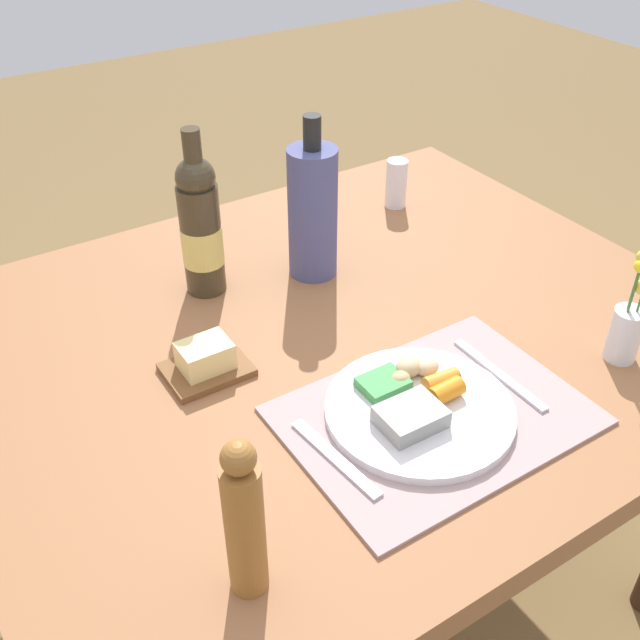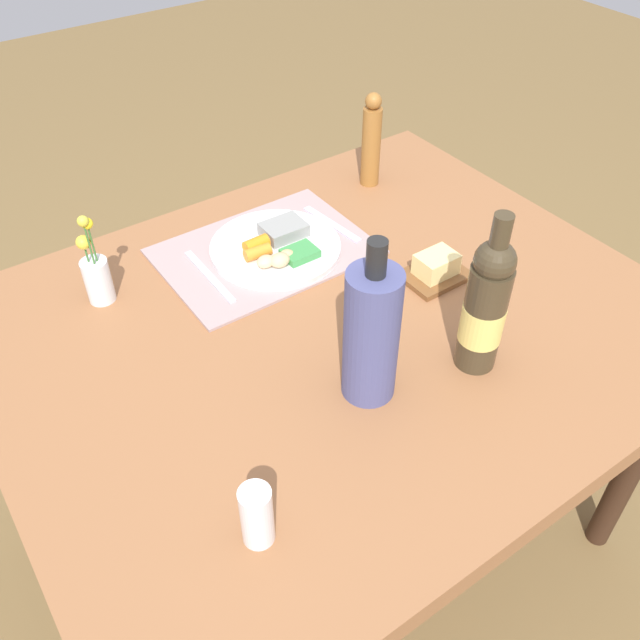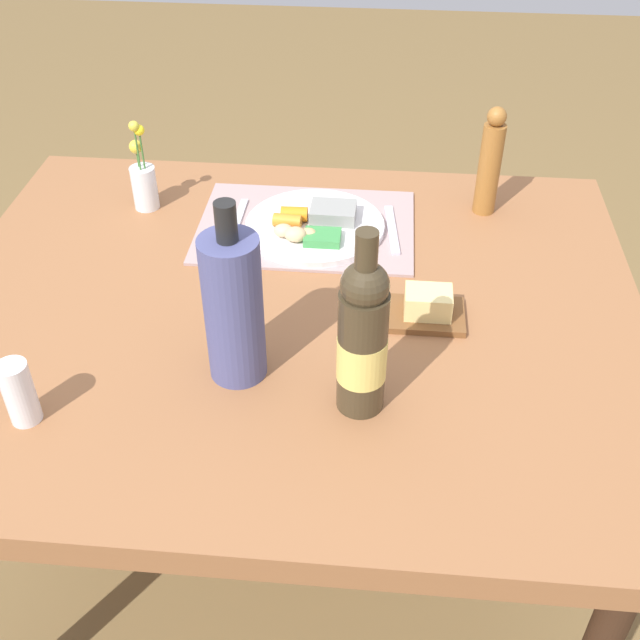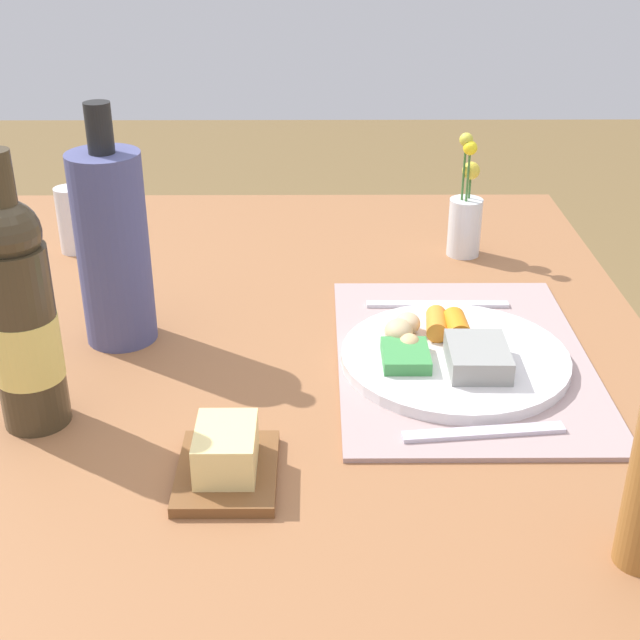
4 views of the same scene
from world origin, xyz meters
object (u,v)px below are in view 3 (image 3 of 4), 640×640
wine_bottle (363,339)px  cooler_bottle (233,307)px  butter_dish (427,308)px  pepper_mill (490,163)px  dinner_plate (315,225)px  salt_shaker (19,393)px  flower_vase (144,181)px  fork (392,229)px  knife (236,224)px  dining_table (288,333)px

wine_bottle → cooler_bottle: bearing=-15.8°
butter_dish → cooler_bottle: bearing=28.5°
butter_dish → pepper_mill: bearing=-108.2°
dinner_plate → cooler_bottle: (0.08, 0.42, 0.11)m
cooler_bottle → salt_shaker: 0.33m
cooler_bottle → butter_dish: (-0.30, -0.16, -0.11)m
cooler_bottle → flower_vase: 0.57m
fork → wine_bottle: bearing=79.4°
knife → butter_dish: (-0.38, 0.26, 0.01)m
salt_shaker → wine_bottle: wine_bottle is taller
dining_table → knife: 0.29m
salt_shaker → wine_bottle: 0.50m
knife → salt_shaker: size_ratio=1.86×
salt_shaker → pepper_mill: bearing=-137.1°
fork → cooler_bottle: (0.24, 0.43, 0.12)m
knife → salt_shaker: 0.60m
pepper_mill → wine_bottle: (0.23, 0.59, 0.02)m
dining_table → salt_shaker: bearing=41.3°
knife → wine_bottle: bearing=120.4°
dinner_plate → salt_shaker: size_ratio=2.63×
dining_table → butter_dish: 0.26m
fork → wine_bottle: size_ratio=0.58×
knife → cooler_bottle: cooler_bottle is taller
pepper_mill → flower_vase: pepper_mill is taller
knife → flower_vase: 0.22m
butter_dish → wine_bottle: (0.10, 0.22, 0.11)m
butter_dish → flower_vase: (0.58, -0.32, 0.04)m
dining_table → flower_vase: bearing=-42.8°
knife → cooler_bottle: size_ratio=0.64×
fork → salt_shaker: salt_shaker is taller
dining_table → dinner_plate: (-0.02, -0.24, 0.08)m
cooler_bottle → flower_vase: size_ratio=1.56×
pepper_mill → knife: bearing=12.9°
cooler_bottle → butter_dish: cooler_bottle is taller
dinner_plate → flower_vase: bearing=-10.8°
fork → knife: bearing=-4.2°
wine_bottle → flower_vase: (0.48, -0.54, -0.07)m
knife → cooler_bottle: 0.45m
cooler_bottle → salt_shaker: cooler_bottle is taller
cooler_bottle → flower_vase: bearing=-60.1°
pepper_mill → wine_bottle: size_ratio=0.74×
fork → dining_table: bearing=49.0°
pepper_mill → flower_vase: bearing=4.0°
salt_shaker → wine_bottle: (-0.49, -0.08, 0.08)m
pepper_mill → cooler_bottle: (0.42, 0.54, 0.02)m
butter_dish → flower_vase: bearing=-29.2°
dining_table → cooler_bottle: (0.06, 0.18, 0.19)m
cooler_bottle → wine_bottle: 0.20m
dining_table → knife: knife is taller
dining_table → knife: bearing=-61.2°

